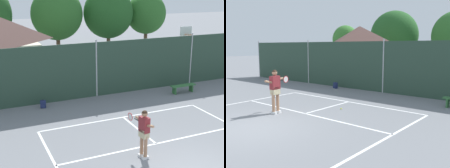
{
  "view_description": "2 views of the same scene",
  "coord_description": "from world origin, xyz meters",
  "views": [
    {
      "loc": [
        -6.34,
        -7.47,
        5.99
      ],
      "look_at": [
        -0.43,
        5.86,
        1.63
      ],
      "focal_mm": 51.64,
      "sensor_mm": 36.0,
      "label": 1
    },
    {
      "loc": [
        7.82,
        -4.84,
        2.84
      ],
      "look_at": [
        -0.62,
        5.42,
        0.87
      ],
      "focal_mm": 41.4,
      "sensor_mm": 36.0,
      "label": 2
    }
  ],
  "objects": [
    {
      "name": "tennis_player",
      "position": [
        -1.01,
        1.74,
        1.11
      ],
      "size": [
        0.37,
        1.42,
        1.85
      ],
      "color": "silver",
      "rests_on": "ground"
    },
    {
      "name": "treeline_backdrop",
      "position": [
        0.28,
        20.84,
        3.78
      ],
      "size": [
        25.71,
        4.68,
        6.56
      ],
      "color": "brown",
      "rests_on": "ground"
    },
    {
      "name": "clubhouse_building",
      "position": [
        -5.04,
        13.71,
        2.34
      ],
      "size": [
        5.41,
        5.39,
        4.51
      ],
      "color": "beige",
      "rests_on": "ground"
    },
    {
      "name": "tennis_ball",
      "position": [
        0.7,
        4.03,
        0.03
      ],
      "size": [
        0.07,
        0.07,
        0.07
      ],
      "primitive_type": "sphere",
      "color": "#CCE033",
      "rests_on": "ground"
    },
    {
      "name": "chainlink_fence",
      "position": [
        0.0,
        9.0,
        1.56
      ],
      "size": [
        26.09,
        0.09,
        3.27
      ],
      "color": "#284233",
      "rests_on": "ground"
    },
    {
      "name": "backpack_navy",
      "position": [
        -3.25,
        8.33,
        0.19
      ],
      "size": [
        0.32,
        0.3,
        0.46
      ],
      "color": "navy",
      "rests_on": "ground"
    },
    {
      "name": "court_markings",
      "position": [
        0.0,
        0.65,
        0.0
      ],
      "size": [
        8.3,
        11.1,
        0.01
      ],
      "color": "white",
      "rests_on": "ground"
    },
    {
      "name": "ground_plane",
      "position": [
        0.0,
        0.0,
        0.0
      ],
      "size": [
        120.0,
        120.0,
        0.0
      ],
      "primitive_type": "plane",
      "color": "slate"
    }
  ]
}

